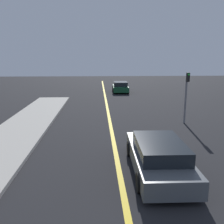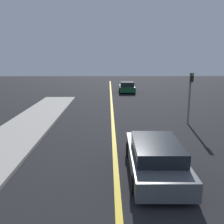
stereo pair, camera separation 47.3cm
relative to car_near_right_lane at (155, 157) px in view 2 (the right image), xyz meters
The scene contains 5 objects.
road_center_line 6.02m from the car_near_right_lane, 103.67° to the left, with size 0.20×60.00×0.01m.
sidewalk_left 7.00m from the car_near_right_lane, 160.59° to the left, with size 2.95×29.00×0.15m.
car_near_right_lane is the anchor object (origin of this frame).
car_ahead_center 21.30m from the car_near_right_lane, 88.61° to the left, with size 1.99×3.90×1.27m.
traffic_light 7.57m from the car_near_right_lane, 63.61° to the left, with size 0.18×0.40×3.21m.
Camera 2 is at (-0.27, 3.77, 4.11)m, focal length 40.00 mm.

